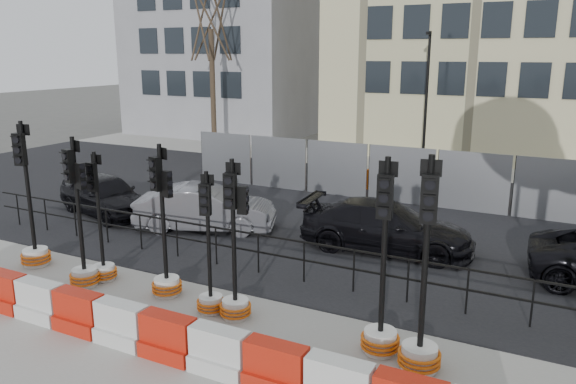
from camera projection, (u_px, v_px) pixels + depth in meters
The scene contains 21 objects.
ground at pixel (231, 292), 12.37m from camera, with size 120.00×120.00×0.00m, color #51514C.
sidewalk_near at pixel (138, 355), 9.77m from camera, with size 40.00×6.00×0.02m, color gray.
road at pixel (347, 213), 18.41m from camera, with size 40.00×14.00×0.03m, color black.
sidewalk_far at pixel (417, 165), 26.19m from camera, with size 40.00×4.00×0.02m, color gray.
building_grey at pixel (230, 22), 35.83m from camera, with size 11.00×9.06×14.00m.
kerb_railing at pixel (258, 246), 13.24m from camera, with size 18.00×0.04×1.00m.
heras_fencing at pixel (374, 176), 20.67m from camera, with size 14.33×1.72×2.00m.
lamp_post_far at pixel (426, 97), 24.31m from camera, with size 0.12×0.56×6.00m.
tree_bare_far at pixel (211, 22), 28.99m from camera, with size 2.00×2.00×9.00m.
barrier_row at pixel (145, 332), 9.86m from camera, with size 12.55×0.50×0.80m.
traffic_signal_a at pixel (33, 237), 13.72m from camera, with size 0.71×0.71×3.59m.
traffic_signal_b at pixel (82, 252), 12.49m from camera, with size 0.67×0.67×3.41m.
traffic_signal_c at pixel (102, 255), 12.86m from camera, with size 0.60×0.60×3.03m.
traffic_signal_d at pixel (165, 261), 12.00m from camera, with size 0.66×0.66×3.33m.
traffic_signal_e at pixel (210, 285), 11.26m from camera, with size 0.58×0.58×2.93m.
traffic_signal_f at pixel (235, 282), 10.98m from camera, with size 0.63×0.63×3.22m.
traffic_signal_g at pixel (381, 315), 9.70m from camera, with size 0.69×0.69×3.51m.
traffic_signal_h at pixel (421, 329), 9.16m from camera, with size 0.72×0.72×3.64m.
car_a at pixel (106, 195), 18.07m from camera, with size 4.21×2.64×1.34m, color black.
car_b at pixel (206, 208), 16.52m from camera, with size 4.30×2.84×1.34m, color #57575D.
car_c at pixel (386, 227), 14.80m from camera, with size 4.66×2.14×1.32m, color black.
Camera 1 is at (6.32, -9.64, 5.15)m, focal length 35.00 mm.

